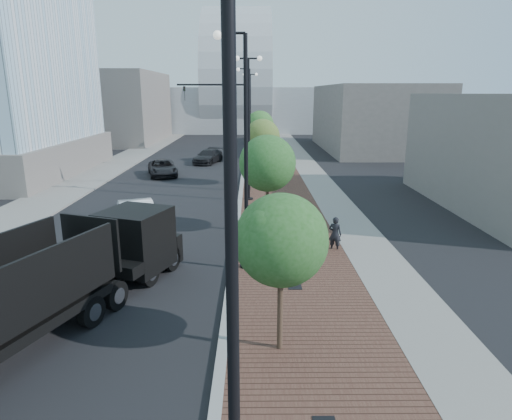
{
  "coord_description": "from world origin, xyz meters",
  "views": [
    {
      "loc": [
        0.85,
        -7.02,
        7.03
      ],
      "look_at": [
        1.0,
        12.0,
        2.0
      ],
      "focal_mm": 31.08,
      "sensor_mm": 36.0,
      "label": 1
    }
  ],
  "objects_px": {
    "dump_truck": "(75,277)",
    "dark_car_mid": "(163,168)",
    "white_sedan": "(137,217)",
    "pedestrian": "(335,234)"
  },
  "relations": [
    {
      "from": "white_sedan",
      "to": "pedestrian",
      "type": "xyz_separation_m",
      "value": [
        9.72,
        -2.89,
        0.01
      ]
    },
    {
      "from": "white_sedan",
      "to": "pedestrian",
      "type": "distance_m",
      "value": 10.14
    },
    {
      "from": "dump_truck",
      "to": "pedestrian",
      "type": "bearing_deg",
      "value": 52.54
    },
    {
      "from": "dark_car_mid",
      "to": "pedestrian",
      "type": "relative_size",
      "value": 3.03
    },
    {
      "from": "dump_truck",
      "to": "dark_car_mid",
      "type": "distance_m",
      "value": 25.33
    },
    {
      "from": "white_sedan",
      "to": "dark_car_mid",
      "type": "height_order",
      "value": "white_sedan"
    },
    {
      "from": "dump_truck",
      "to": "dark_car_mid",
      "type": "bearing_deg",
      "value": 115.36
    },
    {
      "from": "dump_truck",
      "to": "white_sedan",
      "type": "height_order",
      "value": "dump_truck"
    },
    {
      "from": "dump_truck",
      "to": "pedestrian",
      "type": "relative_size",
      "value": 8.15
    },
    {
      "from": "white_sedan",
      "to": "dark_car_mid",
      "type": "bearing_deg",
      "value": 76.43
    }
  ]
}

